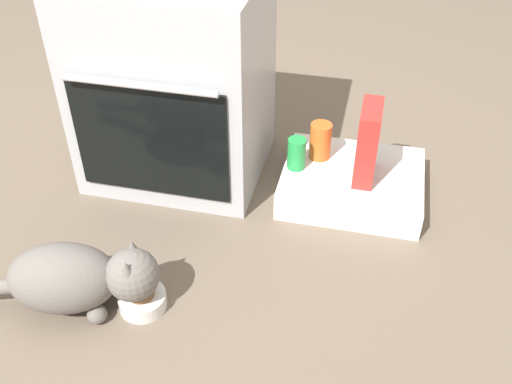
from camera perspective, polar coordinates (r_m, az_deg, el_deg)
The scene contains 8 objects.
ground at distance 2.08m, azimuth -7.88°, elevation -3.52°, with size 8.00×8.00×0.00m, color #6B5B4C.
oven at distance 2.18m, azimuth -7.92°, elevation 10.71°, with size 0.64×0.58×0.76m.
pantry_cabinet at distance 2.21m, azimuth 9.29°, elevation 0.88°, with size 0.51×0.42×0.11m, color white.
food_bowl at distance 1.83m, azimuth -10.98°, elevation -10.18°, with size 0.14×0.14×0.08m.
cat at distance 1.80m, azimuth -17.01°, elevation -7.95°, with size 0.68×0.28×0.23m.
cereal_box at distance 2.08m, azimuth 10.79°, elevation 4.70°, with size 0.07×0.18×0.28m, color #B72D28.
soda_can at distance 2.14m, azimuth 3.95°, elevation 3.74°, with size 0.07×0.07×0.12m, color green.
sauce_jar at distance 2.19m, azimuth 6.27°, elevation 4.95°, with size 0.08×0.08×0.14m, color #D16023.
Camera 1 is at (0.62, -1.43, 1.38)m, focal length 41.20 mm.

